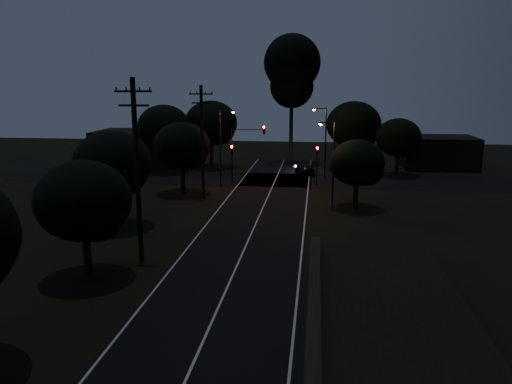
# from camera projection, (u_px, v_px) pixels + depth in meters

# --- Properties ---
(road_surface) EXTENTS (60.00, 70.00, 0.03)m
(road_surface) POSITION_uv_depth(u_px,v_px,m) (265.00, 202.00, 45.62)
(road_surface) COLOR black
(road_surface) RESTS_ON ground
(retaining_wall) EXTENTS (6.93, 26.00, 1.60)m
(retaining_wall) POSITION_uv_depth(u_px,v_px,m) (403.00, 379.00, 17.30)
(retaining_wall) COLOR black
(retaining_wall) RESTS_ON ground
(utility_pole_mid) EXTENTS (2.20, 0.30, 11.00)m
(utility_pole_mid) POSITION_uv_depth(u_px,v_px,m) (137.00, 168.00, 29.48)
(utility_pole_mid) COLOR black
(utility_pole_mid) RESTS_ON ground
(utility_pole_far) EXTENTS (2.20, 0.30, 10.50)m
(utility_pole_far) POSITION_uv_depth(u_px,v_px,m) (202.00, 140.00, 46.02)
(utility_pole_far) COLOR black
(utility_pole_far) RESTS_ON ground
(tree_left_b) EXTENTS (5.21, 5.21, 6.63)m
(tree_left_b) POSITION_uv_depth(u_px,v_px,m) (86.00, 203.00, 27.00)
(tree_left_b) COLOR black
(tree_left_b) RESTS_ON ground
(tree_left_c) EXTENTS (5.78, 5.78, 7.30)m
(tree_left_c) POSITION_uv_depth(u_px,v_px,m) (115.00, 165.00, 36.89)
(tree_left_c) COLOR black
(tree_left_c) RESTS_ON ground
(tree_left_d) EXTENTS (5.53, 5.53, 7.01)m
(tree_left_d) POSITION_uv_depth(u_px,v_px,m) (184.00, 148.00, 48.33)
(tree_left_d) COLOR black
(tree_left_d) RESTS_ON ground
(tree_far_nw) EXTENTS (6.73, 6.73, 8.53)m
(tree_far_nw) POSITION_uv_depth(u_px,v_px,m) (213.00, 124.00, 63.67)
(tree_far_nw) COLOR black
(tree_far_nw) RESTS_ON ground
(tree_far_w) EXTENTS (6.39, 6.39, 8.15)m
(tree_far_w) POSITION_uv_depth(u_px,v_px,m) (165.00, 128.00, 60.44)
(tree_far_w) COLOR black
(tree_far_w) RESTS_ON ground
(tree_far_ne) EXTENTS (6.74, 6.74, 8.53)m
(tree_far_ne) POSITION_uv_depth(u_px,v_px,m) (356.00, 126.00, 61.52)
(tree_far_ne) COLOR black
(tree_far_ne) RESTS_ON ground
(tree_far_e) EXTENTS (5.27, 5.27, 6.69)m
(tree_far_e) POSITION_uv_depth(u_px,v_px,m) (400.00, 139.00, 58.31)
(tree_far_e) COLOR black
(tree_far_e) RESTS_ON ground
(tree_right_a) EXTENTS (4.71, 4.71, 5.99)m
(tree_right_a) POSITION_uv_depth(u_px,v_px,m) (359.00, 164.00, 42.65)
(tree_right_a) COLOR black
(tree_right_a) RESTS_ON ground
(tall_pine) EXTENTS (7.52, 7.52, 17.09)m
(tall_pine) POSITION_uv_depth(u_px,v_px,m) (292.00, 70.00, 66.03)
(tall_pine) COLOR black
(tall_pine) RESTS_ON ground
(building_left) EXTENTS (10.00, 8.00, 4.40)m
(building_left) POSITION_uv_depth(u_px,v_px,m) (135.00, 147.00, 67.78)
(building_left) COLOR black
(building_left) RESTS_ON ground
(building_right) EXTENTS (9.00, 7.00, 4.00)m
(building_right) POSITION_uv_depth(u_px,v_px,m) (438.00, 152.00, 64.03)
(building_right) COLOR black
(building_right) RESTS_ON ground
(signal_left) EXTENTS (0.28, 0.35, 4.10)m
(signal_left) POSITION_uv_depth(u_px,v_px,m) (232.00, 157.00, 54.17)
(signal_left) COLOR black
(signal_left) RESTS_ON ground
(signal_right) EXTENTS (0.28, 0.35, 4.10)m
(signal_right) POSITION_uv_depth(u_px,v_px,m) (317.00, 158.00, 53.07)
(signal_right) COLOR black
(signal_right) RESTS_ON ground
(signal_mast) EXTENTS (3.70, 0.35, 6.25)m
(signal_mast) POSITION_uv_depth(u_px,v_px,m) (247.00, 143.00, 53.65)
(signal_mast) COLOR black
(signal_mast) RESTS_ON ground
(streetlight_a) EXTENTS (1.66, 0.26, 8.00)m
(streetlight_a) POSITION_uv_depth(u_px,v_px,m) (222.00, 142.00, 51.94)
(streetlight_a) COLOR black
(streetlight_a) RESTS_ON ground
(streetlight_b) EXTENTS (1.66, 0.26, 8.00)m
(streetlight_b) POSITION_uv_depth(u_px,v_px,m) (324.00, 138.00, 56.49)
(streetlight_b) COLOR black
(streetlight_b) RESTS_ON ground
(streetlight_c) EXTENTS (1.46, 0.26, 7.50)m
(streetlight_c) POSITION_uv_depth(u_px,v_px,m) (332.00, 158.00, 42.92)
(streetlight_c) COLOR black
(streetlight_c) RESTS_ON ground
(car) EXTENTS (2.83, 4.24, 1.34)m
(car) POSITION_uv_depth(u_px,v_px,m) (305.00, 169.00, 59.53)
(car) COLOR black
(car) RESTS_ON ground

